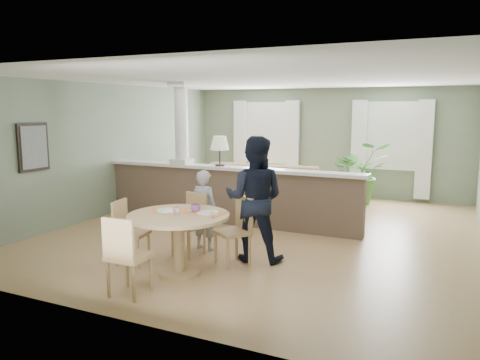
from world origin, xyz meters
The scene contains 12 objects.
ground centered at (0.00, 0.00, 0.00)m, with size 8.00×8.00×0.00m, color tan.
room_shell centered at (-0.03, 0.63, 1.81)m, with size 7.02×8.02×2.71m.
pony_wall centered at (-0.99, 0.20, 0.71)m, with size 5.32×0.38×2.70m.
sofa centered at (-0.88, 1.52, 0.48)m, with size 3.29×1.29×0.96m, color #9C7555.
houseplant centered at (1.02, 3.20, 0.72)m, with size 1.30×1.13×1.45m, color #396E2C.
dining_table centered at (-0.22, -2.55, 0.65)m, with size 1.35×1.35×0.93m.
chair_far_boy centered at (-0.53, -1.72, 0.51)m, with size 0.49×0.49×0.93m.
chair_far_man centered at (0.29, -1.84, 0.53)m, with size 0.61×0.61×0.97m.
chair_near centered at (-0.37, -3.49, 0.54)m, with size 0.46×0.46×0.97m.
chair_side centered at (-1.12, -2.51, 0.51)m, with size 0.48×0.48×0.92m.
child_person centered at (-0.47, -1.45, 0.63)m, with size 0.46×0.30×1.26m, color #95959A.
man_person centered at (0.45, -1.59, 0.91)m, with size 0.88×0.69×1.82m, color black.
Camera 1 is at (3.08, -7.67, 2.21)m, focal length 35.00 mm.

